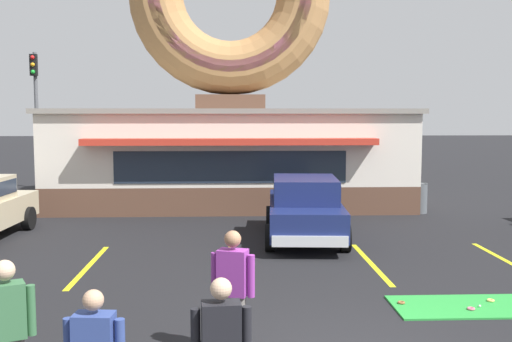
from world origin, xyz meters
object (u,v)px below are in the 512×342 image
(golf_ball, at_px, (480,306))
(trash_bin, at_px, (418,198))
(pedestrian_leather_jacket_man, at_px, (233,287))
(traffic_light_pole, at_px, (36,102))
(pedestrian_clipboard_woman, at_px, (7,329))
(car_navy, at_px, (305,206))

(golf_ball, height_order, trash_bin, trash_bin)
(pedestrian_leather_jacket_man, distance_m, traffic_light_pole, 20.35)
(golf_ball, height_order, pedestrian_leather_jacket_man, pedestrian_leather_jacket_man)
(pedestrian_clipboard_woman, bearing_deg, pedestrian_leather_jacket_man, 30.29)
(pedestrian_clipboard_woman, bearing_deg, car_navy, 63.99)
(golf_ball, height_order, car_navy, car_navy)
(pedestrian_clipboard_woman, height_order, traffic_light_pole, traffic_light_pole)
(golf_ball, bearing_deg, traffic_light_pole, 126.74)
(pedestrian_leather_jacket_man, bearing_deg, car_navy, 75.80)
(golf_ball, height_order, pedestrian_clipboard_woman, pedestrian_clipboard_woman)
(pedestrian_leather_jacket_man, height_order, pedestrian_clipboard_woman, pedestrian_leather_jacket_man)
(car_navy, distance_m, trash_bin, 5.77)
(trash_bin, relative_size, traffic_light_pole, 0.17)
(car_navy, height_order, pedestrian_clipboard_woman, pedestrian_clipboard_woman)
(golf_ball, distance_m, car_navy, 6.04)
(golf_ball, bearing_deg, trash_bin, 78.29)
(golf_ball, relative_size, car_navy, 0.01)
(pedestrian_leather_jacket_man, distance_m, trash_bin, 12.79)
(car_navy, height_order, pedestrian_leather_jacket_man, pedestrian_leather_jacket_man)
(car_navy, bearing_deg, pedestrian_leather_jacket_man, -104.20)
(golf_ball, xyz_separation_m, pedestrian_leather_jacket_man, (-4.06, -1.75, 0.89))
(golf_ball, bearing_deg, pedestrian_leather_jacket_man, -156.73)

